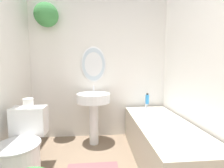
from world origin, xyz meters
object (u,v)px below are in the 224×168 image
object	(u,v)px
shampoo_bottle	(147,99)
pedestal_sink	(94,105)
toilet_paper_roll	(28,103)
bathtub	(163,141)
toilet	(22,152)

from	to	relation	value
shampoo_bottle	pedestal_sink	bearing A→B (deg)	-172.00
shampoo_bottle	toilet_paper_roll	xyz separation A→B (m)	(-1.60, -0.64, 0.12)
shampoo_bottle	bathtub	bearing A→B (deg)	-90.76
toilet	shampoo_bottle	xyz separation A→B (m)	(1.60, 0.87, 0.36)
bathtub	shampoo_bottle	world-z (taller)	shampoo_bottle
pedestal_sink	shampoo_bottle	world-z (taller)	pedestal_sink
bathtub	shampoo_bottle	xyz separation A→B (m)	(0.01, 0.68, 0.39)
toilet	bathtub	size ratio (longest dim) A/B	0.45
toilet	pedestal_sink	bearing A→B (deg)	45.76
toilet	bathtub	world-z (taller)	toilet
toilet	bathtub	xyz separation A→B (m)	(1.59, 0.18, -0.04)
toilet	shampoo_bottle	distance (m)	1.85
pedestal_sink	shampoo_bottle	distance (m)	0.88
shampoo_bottle	toilet_paper_roll	distance (m)	1.73
toilet_paper_roll	bathtub	bearing A→B (deg)	-1.43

